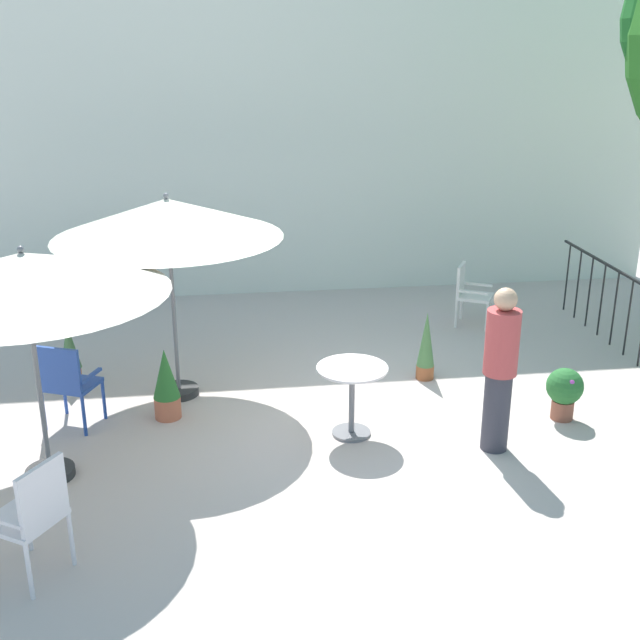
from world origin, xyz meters
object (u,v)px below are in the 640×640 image
Objects in this scene: patio_umbrella_1 at (168,219)px; potted_plant_2 at (70,354)px; cafe_table_0 at (352,388)px; patio_umbrella_0 at (24,275)px; patio_chair_1 at (469,291)px; standing_person at (500,369)px; patio_chair_2 at (66,380)px; patio_chair_0 at (32,512)px; potted_plant_4 at (565,390)px; potted_plant_1 at (426,346)px; potted_plant_0 at (166,384)px.

patio_umbrella_1 is 3.15× the size of potted_plant_2.
patio_umbrella_1 is 3.28× the size of cafe_table_0.
patio_chair_1 is (5.05, 3.42, -1.43)m from patio_umbrella_0.
patio_chair_2 is at bearing 166.63° from standing_person.
patio_umbrella_1 is 2.61× the size of patio_chair_2.
patio_chair_0 is 4.27m from standing_person.
cafe_table_0 is 1.30× the size of potted_plant_4.
potted_plant_1 is at bearing 39.74° from patio_chair_0.
potted_plant_1 is at bearing 134.04° from potted_plant_4.
cafe_table_0 is at bearing 8.66° from patio_umbrella_0.
patio_umbrella_1 is 1.47× the size of standing_person.
cafe_table_0 is 2.27m from potted_plant_4.
potted_plant_4 is at bearing 21.37° from patio_chair_0.
patio_chair_1 is 5.35m from potted_plant_2.
potted_plant_1 is at bearing 10.50° from patio_chair_2.
potted_plant_0 is (1.01, 1.07, -1.54)m from patio_umbrella_0.
patio_umbrella_0 is 1.97m from patio_umbrella_1.
potted_plant_4 is at bearing 5.35° from patio_umbrella_0.
patio_chair_0 is 1.13× the size of patio_chair_1.
standing_person is at bearing -28.19° from patio_umbrella_1.
patio_umbrella_1 is at bearing 151.81° from standing_person.
patio_umbrella_0 reaches higher than cafe_table_0.
standing_person reaches higher than patio_chair_2.
patio_chair_2 is at bearing -153.88° from patio_chair_1.
patio_umbrella_1 reaches higher than patio_umbrella_0.
patio_umbrella_1 reaches higher than patio_chair_1.
patio_chair_2 is at bearing -173.77° from potted_plant_0.
patio_umbrella_0 is at bearing -174.65° from potted_plant_4.
patio_chair_2 reaches higher than potted_plant_2.
patio_chair_2 is 1.21× the size of potted_plant_2.
patio_umbrella_1 is 4.52m from potted_plant_4.
patio_umbrella_1 is 2.94× the size of potted_plant_1.
potted_plant_1 is at bearing -4.61° from potted_plant_2.
potted_plant_0 is (0.98, 0.11, -0.15)m from patio_chair_2.
potted_plant_4 is 1.18m from standing_person.
patio_umbrella_0 is 2.94× the size of potted_plant_1.
potted_plant_4 is (0.09, -2.94, -0.16)m from patio_chair_1.
potted_plant_1 is (1.10, 1.25, -0.11)m from cafe_table_0.
patio_umbrella_0 reaches higher than patio_chair_2.
potted_plant_4 is at bearing -5.34° from patio_chair_2.
potted_plant_1 is (2.87, 0.06, -1.60)m from patio_umbrella_1.
patio_chair_1 is at bearing 15.16° from potted_plant_2.
potted_plant_1 is at bearing -121.87° from patio_chair_1.
potted_plant_0 is 0.94× the size of potted_plant_1.
patio_chair_0 is 1.26× the size of potted_plant_2.
cafe_table_0 is at bearing -131.26° from potted_plant_1.
potted_plant_1 is 1.68m from potted_plant_4.
patio_chair_2 is at bearing -147.96° from patio_umbrella_1.
potted_plant_2 is 5.47m from potted_plant_4.
cafe_table_0 is 3.38m from potted_plant_2.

